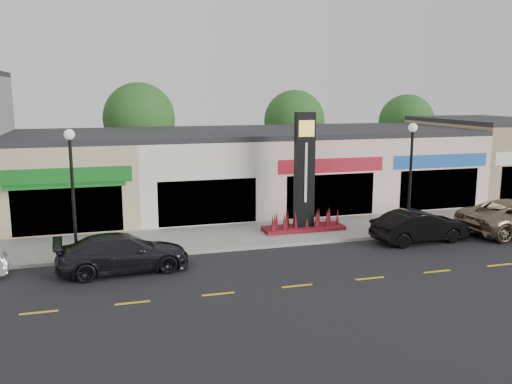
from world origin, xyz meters
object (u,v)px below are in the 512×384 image
at_px(car_dark_sedan, 123,253).
at_px(car_black_conv, 420,226).
at_px(pylon_sign, 304,189).
at_px(lamp_east_near, 411,166).
at_px(lamp_west_near, 72,181).

height_order(car_dark_sedan, car_black_conv, car_black_conv).
xyz_separation_m(pylon_sign, car_dark_sedan, (-9.14, -3.66, -1.52)).
bearing_deg(lamp_east_near, pylon_sign, 161.25).
xyz_separation_m(car_dark_sedan, car_black_conv, (13.91, 0.54, 0.01)).
bearing_deg(car_dark_sedan, car_black_conv, -91.47).
bearing_deg(car_black_conv, lamp_west_near, 81.70).
relative_size(car_dark_sedan, car_black_conv, 1.12).
distance_m(lamp_west_near, car_dark_sedan, 3.84).
bearing_deg(pylon_sign, car_black_conv, -33.14).
height_order(lamp_west_near, car_black_conv, lamp_west_near).
bearing_deg(pylon_sign, car_dark_sedan, -158.16).
bearing_deg(lamp_west_near, lamp_east_near, 0.00).
xyz_separation_m(lamp_west_near, car_dark_sedan, (1.86, -1.96, -2.72)).
height_order(pylon_sign, car_dark_sedan, pylon_sign).
xyz_separation_m(lamp_east_near, pylon_sign, (-5.00, 1.70, -1.20)).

